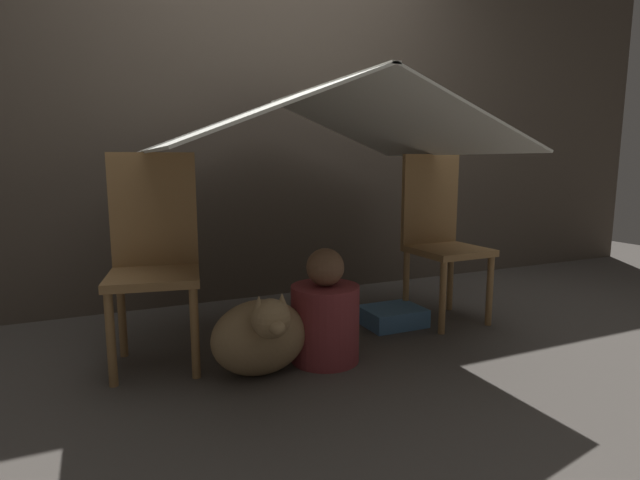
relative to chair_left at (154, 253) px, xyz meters
name	(u,v)px	position (x,y,z in m)	size (l,w,h in m)	color
ground_plane	(330,349)	(0.78, -0.20, -0.50)	(8.80, 8.80, 0.00)	#47423D
wall_back	(259,108)	(0.78, 0.89, 0.75)	(7.00, 0.05, 2.50)	#4C4238
chair_left	(154,253)	(0.00, 0.00, 0.00)	(0.45, 0.45, 0.95)	olive
chair_right	(440,233)	(1.57, 0.00, 0.00)	(0.40, 0.40, 0.95)	olive
sheet_canopy	(320,120)	(0.78, -0.08, 0.60)	(1.59, 1.33, 0.32)	silver
person_front	(325,316)	(0.70, -0.32, -0.29)	(0.31, 0.31, 0.53)	maroon
dog	(261,335)	(0.38, -0.36, -0.32)	(0.42, 0.39, 0.39)	#9E7F56
floor_cushion	(392,316)	(1.25, -0.02, -0.45)	(0.33, 0.26, 0.10)	#4C7FB2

